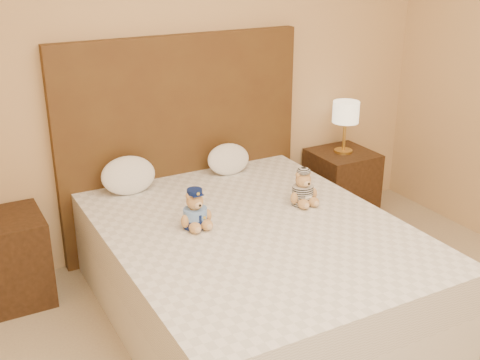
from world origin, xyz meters
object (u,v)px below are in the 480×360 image
(teddy_prisoner, at_px, (303,187))
(pillow_right, at_px, (228,158))
(nightstand_right, at_px, (341,185))
(lamp, at_px, (346,115))
(pillow_left, at_px, (128,174))
(bed, at_px, (253,269))
(nightstand_left, at_px, (8,260))
(teddy_police, at_px, (195,209))

(teddy_prisoner, relative_size, pillow_right, 0.70)
(teddy_prisoner, bearing_deg, nightstand_right, 38.07)
(lamp, xyz_separation_m, pillow_left, (-1.71, 0.03, -0.17))
(bed, distance_m, nightstand_left, 1.48)
(teddy_police, relative_size, pillow_left, 0.64)
(pillow_left, bearing_deg, teddy_prisoner, -38.37)
(nightstand_right, distance_m, lamp, 0.57)
(nightstand_left, distance_m, teddy_police, 1.22)
(nightstand_left, relative_size, nightstand_right, 1.00)
(bed, distance_m, pillow_right, 0.95)
(pillow_left, distance_m, pillow_right, 0.72)
(nightstand_left, bearing_deg, lamp, 0.00)
(nightstand_right, relative_size, teddy_police, 2.38)
(pillow_right, bearing_deg, nightstand_right, -1.75)
(teddy_police, bearing_deg, teddy_prisoner, -5.25)
(lamp, bearing_deg, teddy_police, -157.32)
(lamp, relative_size, teddy_prisoner, 1.80)
(nightstand_left, bearing_deg, pillow_right, 1.13)
(bed, distance_m, teddy_prisoner, 0.59)
(lamp, bearing_deg, pillow_right, 178.25)
(nightstand_left, height_order, pillow_right, pillow_right)
(lamp, bearing_deg, teddy_prisoner, -141.21)
(lamp, height_order, teddy_prisoner, lamp)
(bed, bearing_deg, nightstand_left, 147.38)
(teddy_police, xyz_separation_m, pillow_left, (-0.16, 0.68, 0.01))
(nightstand_left, relative_size, pillow_right, 1.74)
(nightstand_left, distance_m, pillow_right, 1.57)
(lamp, height_order, pillow_left, lamp)
(nightstand_left, xyz_separation_m, nightstand_right, (2.50, 0.00, 0.00))
(nightstand_right, distance_m, pillow_left, 1.75)
(nightstand_right, distance_m, teddy_police, 1.72)
(nightstand_right, bearing_deg, teddy_police, -157.32)
(bed, height_order, teddy_prisoner, teddy_prisoner)
(lamp, xyz_separation_m, pillow_right, (-0.98, 0.03, -0.19))
(bed, relative_size, teddy_police, 8.67)
(bed, height_order, teddy_police, teddy_police)
(lamp, relative_size, pillow_right, 1.27)
(teddy_prisoner, bearing_deg, pillow_left, 140.90)
(teddy_prisoner, xyz_separation_m, pillow_left, (-0.88, 0.70, 0.02))
(bed, height_order, pillow_left, pillow_left)
(nightstand_right, distance_m, teddy_prisoner, 1.13)
(nightstand_right, height_order, teddy_prisoner, teddy_prisoner)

